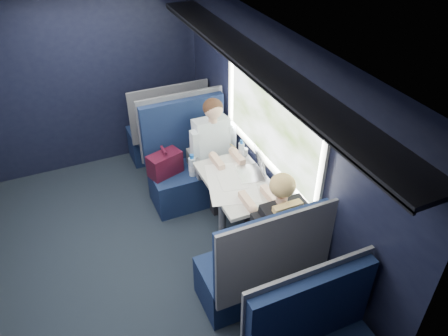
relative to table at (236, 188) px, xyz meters
name	(u,v)px	position (x,y,z in m)	size (l,w,h in m)	color
ground	(145,263)	(-1.03, 0.00, -0.67)	(2.80, 4.20, 0.01)	black
room_shell	(129,141)	(-1.01, 0.00, 0.81)	(3.00, 4.40, 2.40)	black
table	(236,188)	(0.00, 0.00, 0.00)	(0.62, 1.00, 0.74)	#54565E
seat_bay_near	(189,166)	(-0.20, 0.87, -0.24)	(1.06, 0.62, 1.26)	#0B1532
seat_bay_far	(258,270)	(-0.18, -0.87, -0.25)	(1.04, 0.62, 1.26)	#0B1532
seat_row_front	(167,131)	(-0.18, 1.80, -0.25)	(1.04, 0.51, 1.16)	#0B1532
man	(215,148)	(0.07, 0.70, 0.06)	(0.53, 0.56, 1.32)	black
woman	(276,224)	(0.07, -0.71, 0.06)	(0.53, 0.56, 1.32)	black
papers	(232,183)	(-0.05, 0.00, 0.08)	(0.48, 0.69, 0.01)	white
laptop	(255,168)	(0.24, 0.06, 0.14)	(0.30, 0.36, 0.24)	silver
bottle_small	(241,150)	(0.24, 0.38, 0.17)	(0.06, 0.06, 0.22)	silver
cup	(245,152)	(0.30, 0.40, 0.12)	(0.06, 0.06, 0.08)	white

